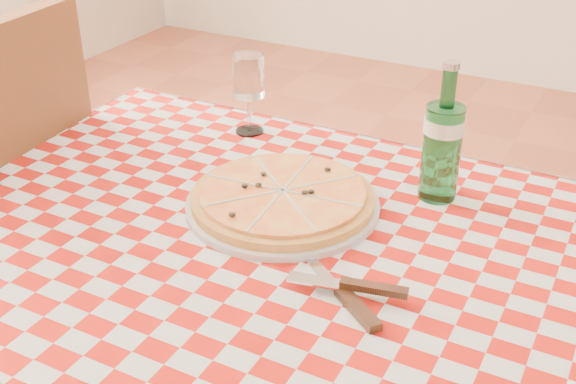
% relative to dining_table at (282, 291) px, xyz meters
% --- Properties ---
extents(dining_table, '(1.20, 0.80, 0.75)m').
position_rel_dining_table_xyz_m(dining_table, '(0.00, 0.00, 0.00)').
color(dining_table, brown).
rests_on(dining_table, ground).
extents(tablecloth, '(1.30, 0.90, 0.01)m').
position_rel_dining_table_xyz_m(tablecloth, '(0.00, 0.00, 0.09)').
color(tablecloth, '#991009').
rests_on(tablecloth, dining_table).
extents(pizza_plate, '(0.37, 0.37, 0.04)m').
position_rel_dining_table_xyz_m(pizza_plate, '(-0.05, 0.10, 0.12)').
color(pizza_plate, '#CD8C44').
rests_on(pizza_plate, tablecloth).
extents(water_bottle, '(0.09, 0.09, 0.26)m').
position_rel_dining_table_xyz_m(water_bottle, '(0.18, 0.27, 0.23)').
color(water_bottle, '#18612B').
rests_on(water_bottle, tablecloth).
extents(wine_glass, '(0.07, 0.07, 0.17)m').
position_rel_dining_table_xyz_m(wine_glass, '(-0.27, 0.35, 0.19)').
color(wine_glass, white).
rests_on(wine_glass, tablecloth).
extents(cutlery, '(0.28, 0.24, 0.03)m').
position_rel_dining_table_xyz_m(cutlery, '(0.14, -0.08, 0.11)').
color(cutlery, silver).
rests_on(cutlery, tablecloth).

